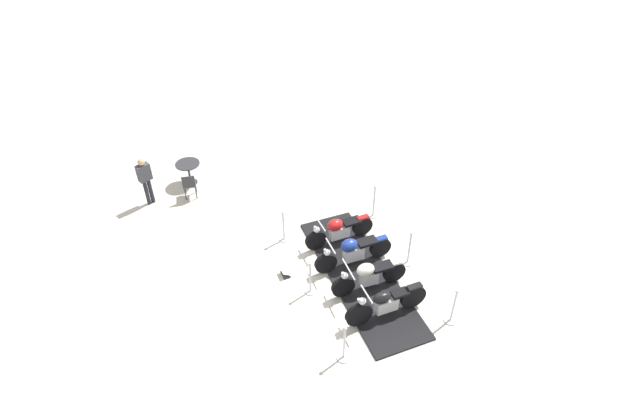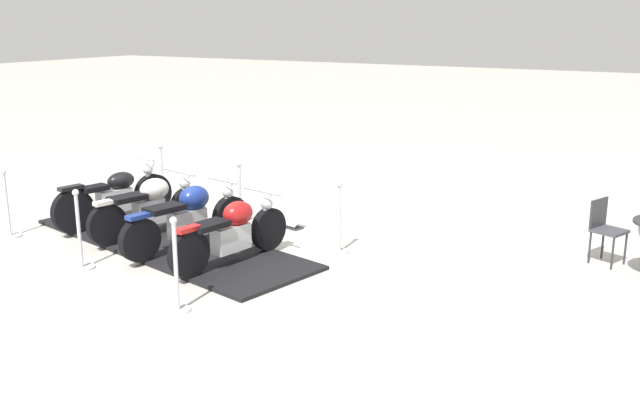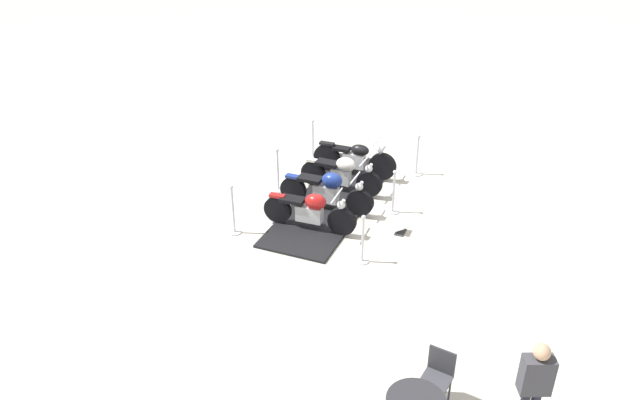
{
  "view_description": "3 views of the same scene",
  "coord_description": "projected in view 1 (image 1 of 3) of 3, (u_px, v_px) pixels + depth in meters",
  "views": [
    {
      "loc": [
        -6.32,
        -7.36,
        10.24
      ],
      "look_at": [
        0.26,
        2.33,
        1.0
      ],
      "focal_mm": 28.84,
      "sensor_mm": 36.0,
      "label": 1
    },
    {
      "loc": [
        7.77,
        7.1,
        3.35
      ],
      "look_at": [
        -1.12,
        2.0,
        0.7
      ],
      "focal_mm": 39.83,
      "sensor_mm": 36.0,
      "label": 2
    },
    {
      "loc": [
        -1.81,
        12.26,
        6.72
      ],
      "look_at": [
        0.11,
        1.24,
        0.66
      ],
      "focal_mm": 33.31,
      "sensor_mm": 36.0,
      "label": 3
    }
  ],
  "objects": [
    {
      "name": "info_placard",
      "position": [
        286.0,
        273.0,
        13.92
      ],
      "size": [
        0.29,
        0.36,
        0.21
      ],
      "rotation": [
        0.0,
        0.0,
        1.35
      ],
      "color": "#333338",
      "rests_on": "ground_plane"
    },
    {
      "name": "bystander_person",
      "position": [
        145.0,
        177.0,
        15.82
      ],
      "size": [
        0.43,
        0.29,
        1.67
      ],
      "rotation": [
        0.0,
        0.0,
        -1.39
      ],
      "color": "#23232D",
      "rests_on": "ground_plane"
    },
    {
      "name": "stanchion_right_rear",
      "position": [
        344.0,
        348.0,
        11.71
      ],
      "size": [
        0.35,
        0.35,
        1.09
      ],
      "color": "silver",
      "rests_on": "ground_plane"
    },
    {
      "name": "stanchion_right_mid",
      "position": [
        310.0,
        282.0,
        13.27
      ],
      "size": [
        0.31,
        0.31,
        1.06
      ],
      "color": "silver",
      "rests_on": "ground_plane"
    },
    {
      "name": "cafe_table",
      "position": [
        188.0,
        168.0,
        16.92
      ],
      "size": [
        0.79,
        0.79,
        0.78
      ],
      "color": "#2D2D33",
      "rests_on": "ground_plane"
    },
    {
      "name": "display_platform",
      "position": [
        360.0,
        276.0,
        13.9
      ],
      "size": [
        2.66,
        5.32,
        0.05
      ],
      "primitive_type": "cube",
      "rotation": [
        0.0,
        0.0,
        -1.79
      ],
      "color": "black",
      "rests_on": "ground_plane"
    },
    {
      "name": "cafe_chair_near_table",
      "position": [
        189.0,
        184.0,
        16.33
      ],
      "size": [
        0.52,
        0.52,
        0.9
      ],
      "rotation": [
        0.0,
        0.0,
        1.2
      ],
      "color": "#2D2D33",
      "rests_on": "ground_plane"
    },
    {
      "name": "stanchion_left_front",
      "position": [
        374.0,
        206.0,
        15.66
      ],
      "size": [
        0.3,
        0.3,
        1.15
      ],
      "color": "silver",
      "rests_on": "ground_plane"
    },
    {
      "name": "stanchion_left_mid",
      "position": [
        409.0,
        253.0,
        14.12
      ],
      "size": [
        0.35,
        0.35,
        1.12
      ],
      "color": "silver",
      "rests_on": "ground_plane"
    },
    {
      "name": "stanchion_right_front",
      "position": [
        284.0,
        230.0,
        14.84
      ],
      "size": [
        0.28,
        0.28,
        1.06
      ],
      "color": "silver",
      "rests_on": "ground_plane"
    },
    {
      "name": "motorcycle_maroon",
      "position": [
        339.0,
        230.0,
        14.65
      ],
      "size": [
        2.09,
        0.73,
        0.92
      ],
      "rotation": [
        0.0,
        0.0,
        -3.32
      ],
      "color": "black",
      "rests_on": "display_platform"
    },
    {
      "name": "stanchion_left_rear",
      "position": [
        452.0,
        312.0,
        12.56
      ],
      "size": [
        0.35,
        0.35,
        1.08
      ],
      "color": "silver",
      "rests_on": "ground_plane"
    },
    {
      "name": "motorcycle_black",
      "position": [
        386.0,
        303.0,
        12.54
      ],
      "size": [
        2.17,
        0.72,
        1.02
      ],
      "rotation": [
        0.0,
        0.0,
        -3.35
      ],
      "color": "black",
      "rests_on": "display_platform"
    },
    {
      "name": "ground_plane",
      "position": [
        360.0,
        276.0,
        13.92
      ],
      "size": [
        80.0,
        80.0,
        0.0
      ],
      "primitive_type": "plane",
      "color": "beige"
    },
    {
      "name": "motorcycle_navy",
      "position": [
        353.0,
        251.0,
        13.93
      ],
      "size": [
        2.24,
        0.76,
        0.92
      ],
      "rotation": [
        0.0,
        0.0,
        -3.36
      ],
      "color": "black",
      "rests_on": "display_platform"
    },
    {
      "name": "motorcycle_cream",
      "position": [
        368.0,
        275.0,
        13.23
      ],
      "size": [
        2.05,
        0.82,
        0.92
      ],
      "rotation": [
        0.0,
        0.0,
        -3.38
      ],
      "color": "black",
      "rests_on": "display_platform"
    }
  ]
}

